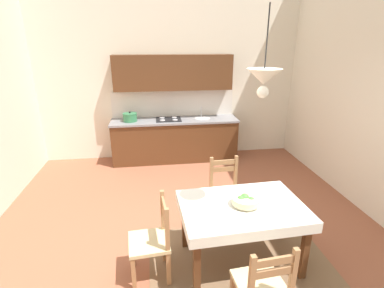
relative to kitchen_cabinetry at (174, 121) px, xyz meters
name	(u,v)px	position (x,y,z in m)	size (l,w,h in m)	color
ground_plane	(191,248)	(-0.04, -2.90, -0.91)	(6.02, 6.94, 0.10)	#99563D
wall_back	(170,60)	(-0.04, 0.33, 1.22)	(6.02, 0.12, 4.16)	silver
area_rug	(241,266)	(0.48, -3.34, -0.85)	(2.10, 1.60, 0.01)	brown
kitchen_cabinetry	(174,121)	(0.00, 0.00, 0.00)	(2.64, 0.63, 2.20)	#56331C
dining_table	(242,215)	(0.48, -3.24, -0.23)	(1.40, 0.99, 0.75)	#56331C
dining_chair_camera_side	(262,287)	(0.42, -4.07, -0.41)	(0.45, 0.45, 0.93)	#D1BC89
dining_chair_tv_side	(153,241)	(-0.51, -3.31, -0.41)	(0.45, 0.45, 0.93)	#D1BC89
dining_chair_kitchen_side	(226,192)	(0.52, -2.41, -0.41)	(0.44, 0.44, 0.93)	#D1BC89
fruit_bowl	(245,200)	(0.51, -3.25, -0.04)	(0.30, 0.30, 0.12)	beige
pendant_lamp	(264,78)	(0.57, -3.34, 1.28)	(0.32, 0.32, 0.80)	black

